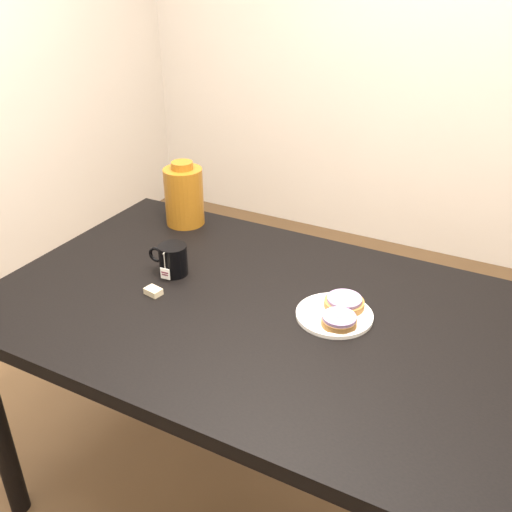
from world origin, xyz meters
name	(u,v)px	position (x,y,z in m)	size (l,w,h in m)	color
ground_plane	(254,495)	(0.00, 0.00, 0.00)	(4.00, 4.00, 0.00)	brown
wall_back	(446,1)	(0.00, 2.00, 1.35)	(3.50, 0.02, 2.70)	beige
table	(253,330)	(0.00, 0.00, 0.67)	(1.40, 0.90, 0.75)	black
plate	(334,314)	(0.21, 0.05, 0.76)	(0.20, 0.20, 0.01)	white
bagel_back	(344,302)	(0.22, 0.09, 0.77)	(0.14, 0.14, 0.03)	brown
bagel_front	(339,320)	(0.24, 0.00, 0.77)	(0.12, 0.12, 0.03)	brown
mug	(173,259)	(-0.28, 0.03, 0.80)	(0.13, 0.09, 0.09)	black
teabag_pouch	(153,291)	(-0.26, -0.08, 0.76)	(0.04, 0.03, 0.02)	#C6B793
bagel_package	(184,195)	(-0.44, 0.34, 0.85)	(0.14, 0.14, 0.22)	#65360D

